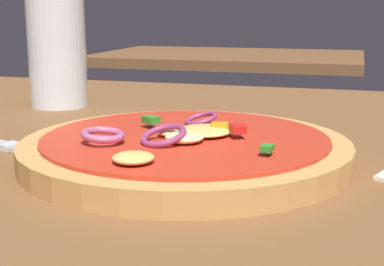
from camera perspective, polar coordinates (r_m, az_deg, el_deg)
dining_table at (r=0.50m, az=0.75°, el=-3.73°), size 1.47×0.91×0.03m
pizza at (r=0.47m, az=-0.72°, el=-1.57°), size 0.28×0.28×0.04m
beer_glass at (r=0.76m, az=-13.47°, el=7.22°), size 0.07×0.07×0.14m
background_table at (r=1.63m, az=3.83°, el=7.59°), size 0.74×0.48×0.03m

